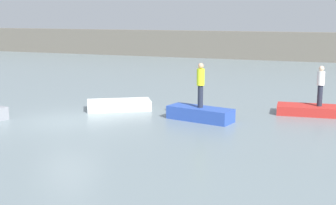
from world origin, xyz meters
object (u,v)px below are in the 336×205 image
at_px(person_white_shirt, 321,84).
at_px(rowboat_blue, 200,114).
at_px(rowboat_red, 319,110).
at_px(person_hiviz_shirt, 201,83).
at_px(rowboat_white, 119,105).

bearing_deg(person_white_shirt, rowboat_blue, -147.88).
relative_size(rowboat_red, person_hiviz_shirt, 1.93).
xyz_separation_m(rowboat_white, person_hiviz_shirt, (4.12, -0.75, 1.35)).
bearing_deg(person_hiviz_shirt, rowboat_blue, -90.00).
distance_m(rowboat_blue, person_white_shirt, 5.46).
relative_size(rowboat_white, rowboat_red, 0.81).
bearing_deg(person_hiviz_shirt, rowboat_red, 32.12).
xyz_separation_m(rowboat_blue, person_white_shirt, (4.53, 2.84, 1.10)).
height_order(rowboat_white, person_white_shirt, person_white_shirt).
height_order(rowboat_white, person_hiviz_shirt, person_hiviz_shirt).
height_order(rowboat_red, person_hiviz_shirt, person_hiviz_shirt).
bearing_deg(rowboat_white, rowboat_blue, -40.98).
bearing_deg(rowboat_white, person_hiviz_shirt, -40.98).
bearing_deg(rowboat_blue, person_hiviz_shirt, 102.39).
distance_m(rowboat_white, person_white_shirt, 8.98).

